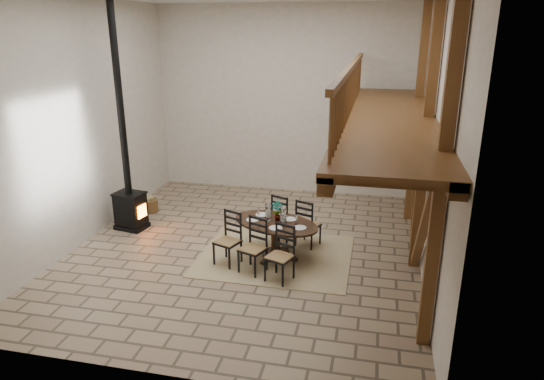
% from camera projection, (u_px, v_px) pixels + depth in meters
% --- Properties ---
extents(ground, '(8.00, 8.00, 0.00)m').
position_uv_depth(ground, '(246.00, 248.00, 10.16)').
color(ground, gray).
rests_on(ground, ground).
extents(room_shell, '(7.02, 8.02, 5.01)m').
position_uv_depth(room_shell, '(306.00, 106.00, 8.95)').
color(room_shell, silver).
rests_on(room_shell, ground).
extents(rug, '(3.00, 2.50, 0.02)m').
position_uv_depth(rug, '(276.00, 256.00, 9.81)').
color(rug, tan).
rests_on(rug, ground).
extents(dining_table, '(2.16, 2.35, 1.16)m').
position_uv_depth(dining_table, '(273.00, 239.00, 9.59)').
color(dining_table, black).
rests_on(dining_table, ground).
extents(wood_stove, '(0.74, 0.62, 5.00)m').
position_uv_depth(wood_stove, '(128.00, 182.00, 10.82)').
color(wood_stove, black).
rests_on(wood_stove, ground).
extents(log_basket, '(0.46, 0.46, 0.38)m').
position_uv_depth(log_basket, '(149.00, 205.00, 12.15)').
color(log_basket, brown).
rests_on(log_basket, ground).
extents(log_stack, '(0.34, 0.26, 0.32)m').
position_uv_depth(log_stack, '(135.00, 210.00, 11.80)').
color(log_stack, tan).
rests_on(log_stack, ground).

